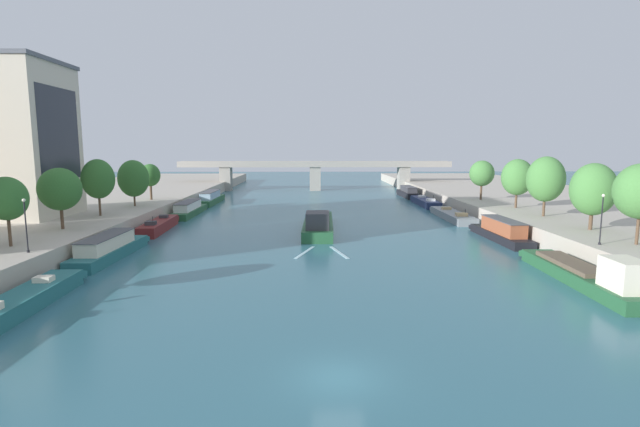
% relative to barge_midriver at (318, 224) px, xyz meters
% --- Properties ---
extents(ground_plane, '(400.00, 400.00, 0.00)m').
position_rel_barge_midriver_xyz_m(ground_plane, '(0.27, -40.06, -1.01)').
color(ground_plane, '#336675').
extents(quay_left, '(36.00, 170.00, 2.36)m').
position_rel_barge_midriver_xyz_m(quay_left, '(-40.93, 14.94, 0.17)').
color(quay_left, '#B7AD9E').
rests_on(quay_left, ground).
extents(quay_right, '(36.00, 170.00, 2.36)m').
position_rel_barge_midriver_xyz_m(quay_right, '(41.46, 14.94, 0.17)').
color(quay_right, '#B7AD9E').
rests_on(quay_right, ground).
extents(barge_midriver, '(4.36, 19.33, 3.31)m').
position_rel_barge_midriver_xyz_m(barge_midriver, '(0.00, 0.00, 0.00)').
color(barge_midriver, '#235633').
rests_on(barge_midriver, ground).
extents(wake_behind_barge, '(5.60, 5.98, 0.03)m').
position_rel_barge_midriver_xyz_m(wake_behind_barge, '(0.16, -12.75, -0.99)').
color(wake_behind_barge, '#A5D1DB').
rests_on(wake_behind_barge, ground).
extents(moored_boat_left_near, '(2.81, 13.60, 2.28)m').
position_rel_barge_midriver_xyz_m(moored_boat_left_near, '(-20.65, -29.85, -0.39)').
color(moored_boat_left_near, '#23666B').
rests_on(moored_boat_left_near, ground).
extents(moored_boat_left_gap_after, '(3.02, 14.31, 2.46)m').
position_rel_barge_midriver_xyz_m(moored_boat_left_gap_after, '(-21.17, -14.90, 0.02)').
color(moored_boat_left_gap_after, '#23666B').
rests_on(moored_boat_left_gap_after, ground).
extents(moored_boat_left_upstream, '(2.78, 13.20, 2.46)m').
position_rel_barge_midriver_xyz_m(moored_boat_left_upstream, '(-21.28, 1.01, -0.30)').
color(moored_boat_left_upstream, maroon).
rests_on(moored_boat_left_upstream, ground).
extents(moored_boat_left_far, '(2.73, 15.38, 2.32)m').
position_rel_barge_midriver_xyz_m(moored_boat_left_far, '(-21.05, 15.81, -0.04)').
color(moored_boat_left_far, '#235633').
rests_on(moored_boat_left_far, ground).
extents(moored_boat_left_second, '(2.73, 15.72, 2.52)m').
position_rel_barge_midriver_xyz_m(moored_boat_left_second, '(-20.86, 32.24, 0.05)').
color(moored_boat_left_second, '#235633').
rests_on(moored_boat_left_second, ground).
extents(moored_boat_right_end, '(3.29, 16.88, 3.25)m').
position_rel_barge_midriver_xyz_m(moored_boat_right_end, '(20.98, -25.28, -0.07)').
color(moored_boat_right_end, '#235633').
rests_on(moored_boat_right_end, ground).
extents(moored_boat_right_near, '(2.88, 13.68, 2.64)m').
position_rel_barge_midriver_xyz_m(moored_boat_right_near, '(21.69, -6.65, 0.09)').
color(moored_boat_right_near, black).
rests_on(moored_boat_right_near, ground).
extents(moored_boat_right_second, '(3.01, 16.17, 2.17)m').
position_rel_barge_midriver_xyz_m(moored_boat_right_second, '(21.09, 10.72, -0.45)').
color(moored_boat_right_second, gray).
rests_on(moored_boat_right_second, ground).
extents(moored_boat_right_far, '(2.78, 14.84, 2.34)m').
position_rel_barge_midriver_xyz_m(moored_boat_right_far, '(21.21, 28.45, -0.36)').
color(moored_boat_right_far, '#1E284C').
rests_on(moored_boat_right_far, ground).
extents(moored_boat_right_gap_after, '(2.79, 13.14, 2.49)m').
position_rel_barge_midriver_xyz_m(moored_boat_right_gap_after, '(20.99, 43.67, 0.04)').
color(moored_boat_right_gap_after, black).
rests_on(moored_boat_right_gap_after, ground).
extents(tree_left_far, '(3.46, 3.46, 6.12)m').
position_rel_barge_midriver_xyz_m(tree_left_far, '(-27.44, -20.18, 5.56)').
color(tree_left_far, brown).
rests_on(tree_left_far, quay_left).
extents(tree_left_second, '(4.33, 4.33, 6.52)m').
position_rel_barge_midriver_xyz_m(tree_left_second, '(-27.54, -11.24, 5.61)').
color(tree_left_second, brown).
rests_on(tree_left_second, quay_left).
extents(tree_left_past_mid, '(4.02, 4.02, 7.21)m').
position_rel_barge_midriver_xyz_m(tree_left_past_mid, '(-27.94, -1.25, 6.05)').
color(tree_left_past_mid, brown).
rests_on(tree_left_past_mid, quay_left).
extents(tree_left_nearest, '(4.48, 4.48, 6.84)m').
position_rel_barge_midriver_xyz_m(tree_left_nearest, '(-27.28, 8.88, 5.47)').
color(tree_left_nearest, brown).
rests_on(tree_left_nearest, quay_left).
extents(tree_left_distant, '(3.29, 3.29, 5.98)m').
position_rel_barge_midriver_xyz_m(tree_left_distant, '(-27.75, 17.63, 5.45)').
color(tree_left_distant, brown).
rests_on(tree_left_distant, quay_left).
extents(tree_right_nearest, '(4.57, 4.57, 7.03)m').
position_rel_barge_midriver_xyz_m(tree_right_nearest, '(28.59, -12.91, 5.64)').
color(tree_right_nearest, brown).
rests_on(tree_right_nearest, quay_right).
extents(tree_right_distant, '(4.62, 4.62, 7.55)m').
position_rel_barge_midriver_xyz_m(tree_right_distant, '(28.55, -2.95, 6.06)').
color(tree_right_distant, brown).
rests_on(tree_right_distant, quay_right).
extents(tree_right_far, '(4.44, 4.44, 7.03)m').
position_rel_barge_midriver_xyz_m(tree_right_far, '(28.78, 5.65, 5.78)').
color(tree_right_far, brown).
rests_on(tree_right_far, quay_right).
extents(tree_right_midway, '(4.02, 4.02, 6.54)m').
position_rel_barge_midriver_xyz_m(tree_right_midway, '(27.60, 16.46, 5.75)').
color(tree_right_midway, brown).
rests_on(tree_right_midway, quay_right).
extents(lamppost_left_bank, '(0.28, 0.28, 4.50)m').
position_rel_barge_midriver_xyz_m(lamppost_left_bank, '(-24.42, -22.74, 3.83)').
color(lamppost_left_bank, black).
rests_on(lamppost_left_bank, quay_left).
extents(lamppost_right_bank, '(0.28, 0.28, 4.55)m').
position_rel_barge_midriver_xyz_m(lamppost_right_bank, '(24.81, -20.60, 3.86)').
color(lamppost_right_bank, black).
rests_on(lamppost_right_bank, quay_right).
extents(building_left_tall, '(15.02, 12.03, 19.31)m').
position_rel_barge_midriver_xyz_m(building_left_tall, '(-39.44, -1.63, 11.02)').
color(building_left_tall, beige).
rests_on(building_left_tall, quay_left).
extents(bridge_far, '(70.40, 4.40, 7.60)m').
position_rel_barge_midriver_xyz_m(bridge_far, '(0.27, 61.20, 3.95)').
color(bridge_far, '#9E998E').
rests_on(bridge_far, ground).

